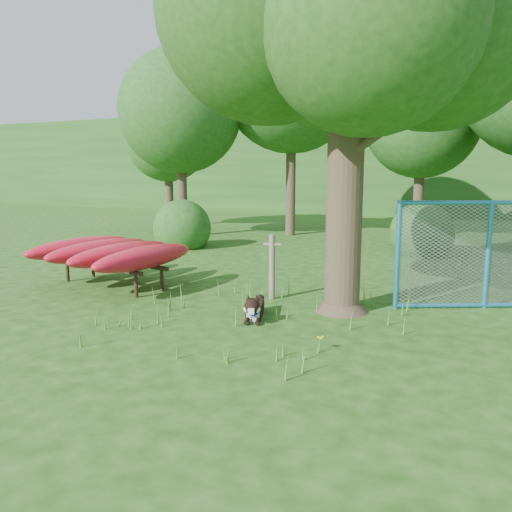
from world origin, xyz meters
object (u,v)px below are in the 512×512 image
at_px(husky_dog, 254,309).
at_px(fence_section, 488,255).
at_px(kayak_rack, 111,252).
at_px(oak_tree, 348,0).

height_order(husky_dog, fence_section, fence_section).
distance_m(kayak_rack, husky_dog, 3.77).
distance_m(oak_tree, husky_dog, 4.94).
height_order(oak_tree, fence_section, oak_tree).
relative_size(oak_tree, fence_section, 2.39).
bearing_deg(husky_dog, fence_section, 15.20).
xyz_separation_m(oak_tree, fence_section, (2.24, 1.12, -3.95)).
bearing_deg(kayak_rack, husky_dog, -0.57).
height_order(kayak_rack, husky_dog, kayak_rack).
distance_m(oak_tree, kayak_rack, 6.28).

